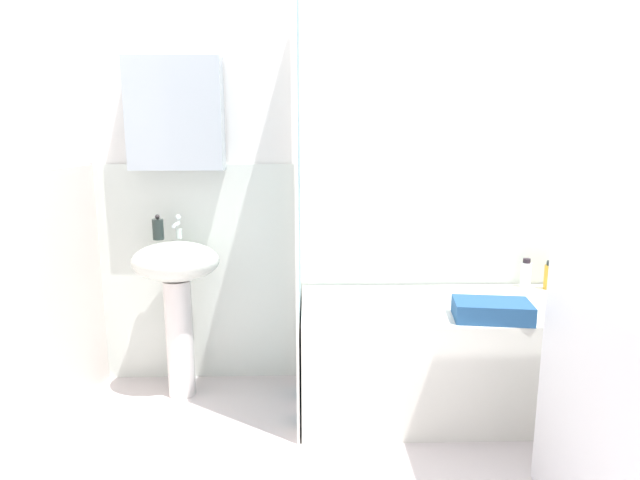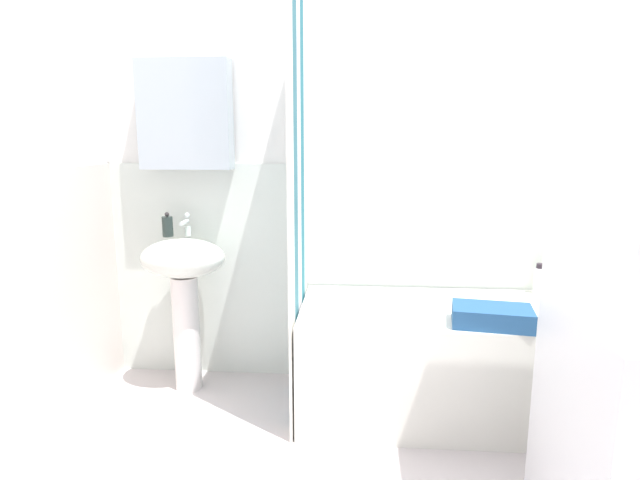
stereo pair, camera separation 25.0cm
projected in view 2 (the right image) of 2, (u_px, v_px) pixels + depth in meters
wall_back_tiled at (379, 176)px, 2.81m from camera, size 3.60×0.18×2.40m
sink at (184, 280)px, 2.76m from camera, size 0.44×0.34×0.82m
faucet at (186, 225)px, 2.79m from camera, size 0.03×0.12×0.12m
soap_dispenser at (168, 226)px, 2.78m from camera, size 0.06×0.06×0.13m
bathtub at (447, 360)px, 2.58m from camera, size 1.42×0.67×0.54m
shower_curtain at (298, 210)px, 2.49m from camera, size 0.01×0.67×2.00m
shampoo_bottle at (564, 283)px, 2.70m from camera, size 0.06×0.06×0.16m
conditioner_bottle at (539, 280)px, 2.74m from camera, size 0.06×0.06×0.16m
towel_folded at (492, 316)px, 2.28m from camera, size 0.36×0.24×0.08m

